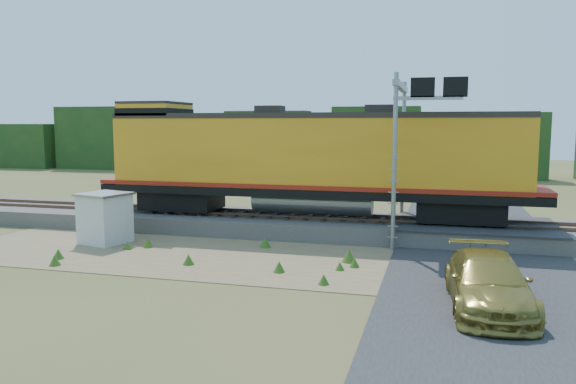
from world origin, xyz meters
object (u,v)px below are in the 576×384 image
(car, at_px, (488,283))
(shed, at_px, (105,218))
(signal_gantry, at_px, (408,119))
(locomotive, at_px, (306,159))

(car, bearing_deg, shed, 158.92)
(shed, relative_size, car, 0.43)
(shed, xyz_separation_m, signal_gantry, (13.08, 4.09, 4.44))
(signal_gantry, bearing_deg, car, -72.23)
(shed, bearing_deg, car, -3.43)
(signal_gantry, relative_size, car, 1.38)
(locomotive, height_order, car, locomotive)
(locomotive, xyz_separation_m, car, (7.80, -9.81, -2.91))
(signal_gantry, bearing_deg, shed, -162.65)
(shed, height_order, signal_gantry, signal_gantry)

